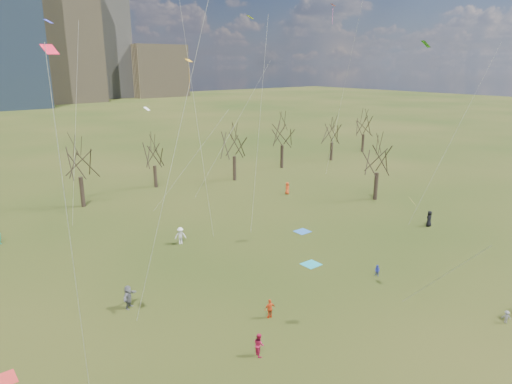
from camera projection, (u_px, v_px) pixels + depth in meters
ground at (354, 315)px, 34.54m from camera, size 500.00×500.00×0.00m
bare_tree_row at (138, 158)px, 60.85m from camera, size 113.04×29.80×9.50m
blanket_teal at (311, 264)px, 43.12m from camera, size 1.60×1.50×0.03m
blanket_navy at (302, 231)px, 51.51m from camera, size 1.60×1.50×0.03m
blanket_crimson at (1, 381)px, 27.34m from camera, size 1.60×1.50×0.03m
person_2 at (259, 344)px, 29.55m from camera, size 0.77×0.89×1.58m
person_3 at (506, 317)px, 33.32m from camera, size 0.66×0.73×0.98m
person_4 at (270, 309)px, 33.90m from camera, size 0.95×0.55×1.52m
person_6 at (429, 219)px, 52.93m from camera, size 1.08×0.90×1.89m
person_8 at (377, 271)px, 40.64m from camera, size 0.45×0.55×1.05m
person_9 at (180, 236)px, 47.86m from camera, size 1.34×1.10×1.81m
person_11 at (128, 297)px, 35.24m from camera, size 1.73×1.51×1.89m
person_12 at (287, 188)px, 65.99m from camera, size 0.69×0.94×1.77m
kites_airborne at (250, 114)px, 44.48m from camera, size 49.27×40.15×26.21m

